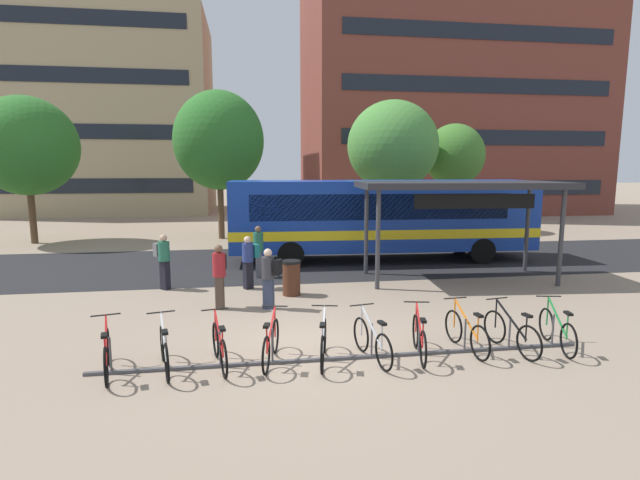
{
  "coord_description": "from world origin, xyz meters",
  "views": [
    {
      "loc": [
        -1.16,
        -9.4,
        3.7
      ],
      "look_at": [
        0.83,
        3.83,
        1.69
      ],
      "focal_mm": 26.96,
      "sensor_mm": 36.0,
      "label": 1
    }
  ],
  "objects_px": {
    "parked_bicycle_black_8": "(511,333)",
    "commuter_grey_pack_3": "(163,258)",
    "parked_bicycle_silver_5": "(372,341)",
    "transit_shelter": "(461,188)",
    "parked_bicycle_green_9": "(557,331)",
    "commuter_red_pack_0": "(258,248)",
    "parked_bicycle_white_1": "(164,351)",
    "street_tree_1": "(454,155)",
    "street_tree_2": "(26,146)",
    "trash_bin": "(291,278)",
    "commuter_teal_pack_1": "(249,259)",
    "street_tree_0": "(393,146)",
    "parked_bicycle_red_3": "(271,344)",
    "commuter_black_pack_4": "(219,272)",
    "street_tree_3": "(219,141)",
    "parked_bicycle_red_0": "(107,355)",
    "parked_bicycle_silver_4": "(323,343)",
    "parked_bicycle_red_6": "(419,338)",
    "city_bus": "(384,216)",
    "parked_bicycle_red_2": "(220,347)",
    "parked_bicycle_orange_7": "(466,333)",
    "commuter_black_pack_2": "(270,274)"
  },
  "relations": [
    {
      "from": "parked_bicycle_silver_5",
      "to": "parked_bicycle_black_8",
      "type": "relative_size",
      "value": 1.0
    },
    {
      "from": "parked_bicycle_red_6",
      "to": "street_tree_0",
      "type": "relative_size",
      "value": 0.23
    },
    {
      "from": "parked_bicycle_red_3",
      "to": "commuter_teal_pack_1",
      "type": "relative_size",
      "value": 1.03
    },
    {
      "from": "parked_bicycle_black_8",
      "to": "trash_bin",
      "type": "height_order",
      "value": "trash_bin"
    },
    {
      "from": "parked_bicycle_red_6",
      "to": "parked_bicycle_black_8",
      "type": "bearing_deg",
      "value": -78.08
    },
    {
      "from": "city_bus",
      "to": "street_tree_2",
      "type": "distance_m",
      "value": 17.51
    },
    {
      "from": "parked_bicycle_black_8",
      "to": "commuter_grey_pack_3",
      "type": "xyz_separation_m",
      "value": [
        -7.81,
        6.28,
        0.6
      ]
    },
    {
      "from": "parked_bicycle_red_6",
      "to": "street_tree_3",
      "type": "height_order",
      "value": "street_tree_3"
    },
    {
      "from": "parked_bicycle_silver_5",
      "to": "trash_bin",
      "type": "bearing_deg",
      "value": 1.41
    },
    {
      "from": "commuter_black_pack_4",
      "to": "parked_bicycle_black_8",
      "type": "bearing_deg",
      "value": 64.21
    },
    {
      "from": "parked_bicycle_red_6",
      "to": "parked_bicycle_orange_7",
      "type": "distance_m",
      "value": 1.07
    },
    {
      "from": "trash_bin",
      "to": "street_tree_1",
      "type": "xyz_separation_m",
      "value": [
        10.69,
        13.07,
        3.89
      ]
    },
    {
      "from": "city_bus",
      "to": "street_tree_0",
      "type": "distance_m",
      "value": 7.71
    },
    {
      "from": "commuter_teal_pack_1",
      "to": "street_tree_0",
      "type": "distance_m",
      "value": 13.68
    },
    {
      "from": "street_tree_3",
      "to": "parked_bicycle_white_1",
      "type": "bearing_deg",
      "value": -90.54
    },
    {
      "from": "street_tree_0",
      "to": "commuter_teal_pack_1",
      "type": "bearing_deg",
      "value": -126.15
    },
    {
      "from": "city_bus",
      "to": "commuter_black_pack_4",
      "type": "relative_size",
      "value": 7.04
    },
    {
      "from": "parked_bicycle_red_6",
      "to": "parked_bicycle_green_9",
      "type": "xyz_separation_m",
      "value": [
        2.96,
        0.0,
        0.0
      ]
    },
    {
      "from": "commuter_black_pack_4",
      "to": "commuter_grey_pack_3",
      "type": "bearing_deg",
      "value": -134.52
    },
    {
      "from": "street_tree_1",
      "to": "parked_bicycle_orange_7",
      "type": "bearing_deg",
      "value": -112.84
    },
    {
      "from": "commuter_grey_pack_3",
      "to": "street_tree_2",
      "type": "xyz_separation_m",
      "value": [
        -7.92,
        10.42,
        3.75
      ]
    },
    {
      "from": "parked_bicycle_silver_4",
      "to": "trash_bin",
      "type": "distance_m",
      "value": 5.03
    },
    {
      "from": "street_tree_1",
      "to": "street_tree_3",
      "type": "xyz_separation_m",
      "value": [
        -13.31,
        -1.12,
        0.67
      ]
    },
    {
      "from": "parked_bicycle_black_8",
      "to": "parked_bicycle_green_9",
      "type": "bearing_deg",
      "value": -99.67
    },
    {
      "from": "city_bus",
      "to": "commuter_black_pack_2",
      "type": "height_order",
      "value": "city_bus"
    },
    {
      "from": "parked_bicycle_black_8",
      "to": "commuter_grey_pack_3",
      "type": "height_order",
      "value": "commuter_grey_pack_3"
    },
    {
      "from": "parked_bicycle_red_0",
      "to": "commuter_grey_pack_3",
      "type": "distance_m",
      "value": 6.29
    },
    {
      "from": "parked_bicycle_white_1",
      "to": "parked_bicycle_black_8",
      "type": "xyz_separation_m",
      "value": [
        6.8,
        -0.05,
        0.0
      ]
    },
    {
      "from": "parked_bicycle_red_2",
      "to": "parked_bicycle_silver_5",
      "type": "relative_size",
      "value": 1.0
    },
    {
      "from": "parked_bicycle_black_8",
      "to": "commuter_grey_pack_3",
      "type": "relative_size",
      "value": 1.0
    },
    {
      "from": "parked_bicycle_red_6",
      "to": "parked_bicycle_orange_7",
      "type": "height_order",
      "value": "same"
    },
    {
      "from": "commuter_grey_pack_3",
      "to": "trash_bin",
      "type": "bearing_deg",
      "value": 24.43
    },
    {
      "from": "commuter_black_pack_2",
      "to": "city_bus",
      "type": "bearing_deg",
      "value": -104.63
    },
    {
      "from": "parked_bicycle_red_2",
      "to": "trash_bin",
      "type": "relative_size",
      "value": 1.65
    },
    {
      "from": "commuter_grey_pack_3",
      "to": "trash_bin",
      "type": "height_order",
      "value": "commuter_grey_pack_3"
    },
    {
      "from": "parked_bicycle_white_1",
      "to": "street_tree_2",
      "type": "relative_size",
      "value": 0.24
    },
    {
      "from": "parked_bicycle_red_3",
      "to": "commuter_black_pack_4",
      "type": "height_order",
      "value": "commuter_black_pack_4"
    },
    {
      "from": "parked_bicycle_silver_5",
      "to": "transit_shelter",
      "type": "xyz_separation_m",
      "value": [
        4.55,
        6.19,
        2.66
      ]
    },
    {
      "from": "parked_bicycle_red_0",
      "to": "parked_bicycle_silver_4",
      "type": "xyz_separation_m",
      "value": [
        3.94,
        -0.01,
        0.0
      ]
    },
    {
      "from": "city_bus",
      "to": "commuter_red_pack_0",
      "type": "distance_m",
      "value": 5.63
    },
    {
      "from": "parked_bicycle_white_1",
      "to": "street_tree_1",
      "type": "xyz_separation_m",
      "value": [
        13.47,
        18.06,
        4.03
      ]
    },
    {
      "from": "parked_bicycle_silver_4",
      "to": "street_tree_1",
      "type": "height_order",
      "value": "street_tree_1"
    },
    {
      "from": "parked_bicycle_silver_5",
      "to": "transit_shelter",
      "type": "bearing_deg",
      "value": -47.15
    },
    {
      "from": "parked_bicycle_red_3",
      "to": "commuter_grey_pack_3",
      "type": "bearing_deg",
      "value": 38.35
    },
    {
      "from": "parked_bicycle_red_0",
      "to": "street_tree_2",
      "type": "relative_size",
      "value": 0.24
    },
    {
      "from": "parked_bicycle_red_3",
      "to": "commuter_black_pack_2",
      "type": "bearing_deg",
      "value": 10.3
    },
    {
      "from": "parked_bicycle_silver_4",
      "to": "parked_bicycle_orange_7",
      "type": "distance_m",
      "value": 2.96
    },
    {
      "from": "parked_bicycle_green_9",
      "to": "commuter_red_pack_0",
      "type": "distance_m",
      "value": 9.6
    },
    {
      "from": "parked_bicycle_white_1",
      "to": "city_bus",
      "type": "bearing_deg",
      "value": -48.68
    },
    {
      "from": "commuter_red_pack_0",
      "to": "trash_bin",
      "type": "relative_size",
      "value": 1.71
    }
  ]
}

